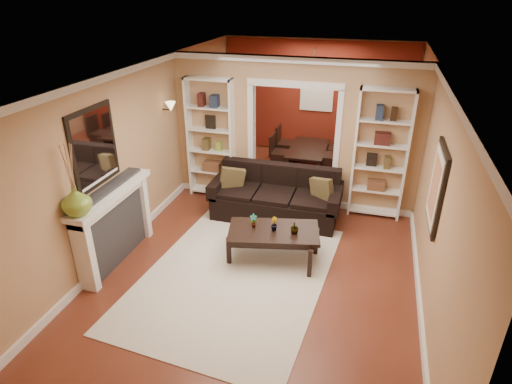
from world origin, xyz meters
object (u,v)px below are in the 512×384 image
(bookshelf_left, at_px, (211,139))
(coffee_table, at_px, (273,245))
(fireplace, at_px, (116,227))
(sofa, at_px, (276,195))
(bookshelf_right, at_px, (380,155))
(dining_table, at_px, (309,158))

(bookshelf_left, bearing_deg, coffee_table, -47.94)
(coffee_table, distance_m, bookshelf_left, 2.68)
(fireplace, bearing_deg, bookshelf_left, 77.95)
(coffee_table, bearing_deg, sofa, 89.82)
(sofa, relative_size, bookshelf_right, 0.99)
(coffee_table, relative_size, fireplace, 0.79)
(sofa, xyz_separation_m, coffee_table, (0.28, -1.29, -0.19))
(dining_table, bearing_deg, bookshelf_right, -140.31)
(sofa, height_order, coffee_table, sofa)
(bookshelf_left, bearing_deg, bookshelf_right, 0.00)
(sofa, height_order, fireplace, fireplace)
(coffee_table, bearing_deg, bookshelf_left, 119.68)
(sofa, relative_size, dining_table, 1.57)
(coffee_table, relative_size, bookshelf_right, 0.58)
(bookshelf_right, relative_size, fireplace, 1.35)
(dining_table, bearing_deg, fireplace, 153.51)
(bookshelf_right, distance_m, fireplace, 4.47)
(sofa, distance_m, coffee_table, 1.34)
(coffee_table, distance_m, bookshelf_right, 2.51)
(bookshelf_right, height_order, dining_table, bookshelf_right)
(bookshelf_right, bearing_deg, coffee_table, -126.99)
(bookshelf_left, xyz_separation_m, bookshelf_right, (3.10, 0.00, 0.00))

